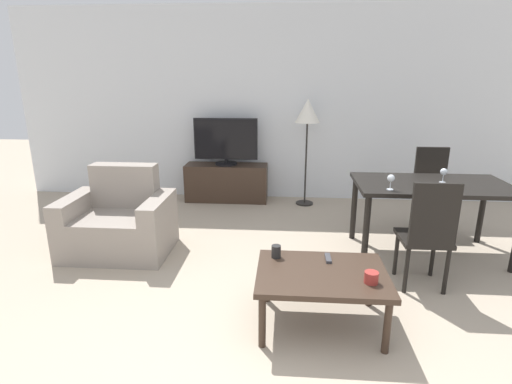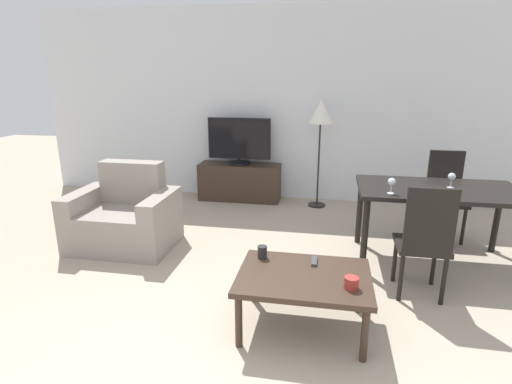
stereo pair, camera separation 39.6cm
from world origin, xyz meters
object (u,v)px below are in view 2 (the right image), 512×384
(dining_chair_far, at_px, (445,191))
(remote_primary, at_px, (314,261))
(coffee_table, at_px, (304,281))
(floor_lamp, at_px, (321,116))
(dining_table, at_px, (439,197))
(tv, at_px, (239,141))
(armchair, at_px, (125,218))
(wine_glass_center, at_px, (392,183))
(tv_stand, at_px, (240,182))
(cup_white_near, at_px, (262,252))
(cup_colored_far, at_px, (351,283))
(wine_glass_left, at_px, (452,178))
(dining_chair_near, at_px, (425,238))

(dining_chair_far, relative_size, remote_primary, 6.44)
(coffee_table, height_order, floor_lamp, floor_lamp)
(dining_table, bearing_deg, tv, 144.24)
(armchair, bearing_deg, wine_glass_center, -2.38)
(wine_glass_center, bearing_deg, tv_stand, 133.20)
(cup_white_near, bearing_deg, armchair, 150.42)
(armchair, xyz_separation_m, dining_chair_far, (3.40, 0.90, 0.22))
(dining_table, bearing_deg, armchair, -176.94)
(tv, height_order, cup_colored_far, tv)
(tv, relative_size, cup_white_near, 9.35)
(tv_stand, xyz_separation_m, floor_lamp, (1.13, -0.10, 0.98))
(tv_stand, bearing_deg, cup_colored_far, -65.03)
(tv_stand, bearing_deg, wine_glass_left, -34.39)
(armchair, xyz_separation_m, floor_lamp, (1.97, 1.73, 0.95))
(dining_chair_near, height_order, floor_lamp, floor_lamp)
(floor_lamp, distance_m, wine_glass_left, 2.03)
(dining_chair_near, distance_m, dining_chair_far, 1.55)
(wine_glass_center, bearing_deg, dining_chair_near, -63.92)
(floor_lamp, relative_size, remote_primary, 9.79)
(dining_chair_near, relative_size, cup_colored_far, 10.25)
(floor_lamp, bearing_deg, dining_table, -53.18)
(coffee_table, relative_size, cup_white_near, 9.63)
(tv_stand, height_order, remote_primary, tv_stand)
(dining_chair_near, bearing_deg, floor_lamp, 111.65)
(wine_glass_center, bearing_deg, floor_lamp, 110.52)
(cup_colored_far, bearing_deg, wine_glass_center, 72.17)
(cup_white_near, relative_size, cup_colored_far, 1.02)
(cup_white_near, distance_m, wine_glass_left, 1.99)
(wine_glass_left, bearing_deg, floor_lamp, 129.37)
(remote_primary, bearing_deg, coffee_table, -106.63)
(floor_lamp, xyz_separation_m, cup_colored_far, (0.31, -3.00, -0.79))
(armchair, bearing_deg, remote_primary, -24.73)
(dining_chair_far, bearing_deg, tv_stand, 160.04)
(armchair, xyz_separation_m, remote_primary, (2.03, -0.94, 0.13))
(coffee_table, height_order, wine_glass_center, wine_glass_center)
(armchair, height_order, coffee_table, armchair)
(coffee_table, xyz_separation_m, remote_primary, (0.06, 0.21, 0.06))
(remote_primary, bearing_deg, wine_glass_center, 52.77)
(armchair, height_order, tv, tv)
(tv_stand, bearing_deg, tv, -90.00)
(remote_primary, height_order, wine_glass_center, wine_glass_center)
(remote_primary, height_order, cup_colored_far, cup_colored_far)
(tv, relative_size, wine_glass_center, 6.15)
(tv_stand, height_order, dining_table, dining_table)
(coffee_table, bearing_deg, wine_glass_center, 56.27)
(armchair, xyz_separation_m, dining_table, (3.14, 0.17, 0.36))
(dining_chair_far, distance_m, wine_glass_center, 1.29)
(cup_colored_far, bearing_deg, tv_stand, 114.97)
(tv_stand, height_order, coffee_table, tv_stand)
(tv_stand, relative_size, dining_chair_near, 1.21)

